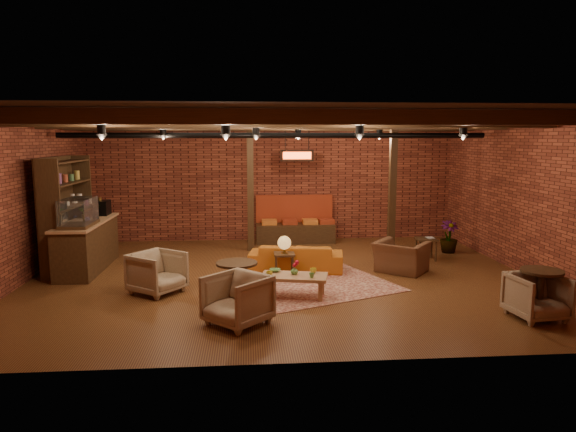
{
  "coord_description": "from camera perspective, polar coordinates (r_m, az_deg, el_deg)",
  "views": [
    {
      "loc": [
        -0.68,
        -10.03,
        2.78
      ],
      "look_at": [
        0.14,
        0.2,
        1.23
      ],
      "focal_mm": 32.0,
      "sensor_mm": 36.0,
      "label": 1
    }
  ],
  "objects": [
    {
      "name": "service_sign",
      "position": [
        13.2,
        1.0,
        6.74
      ],
      "size": [
        0.86,
        0.06,
        0.3
      ],
      "primitive_type": "cube",
      "color": "#E84717",
      "rests_on": "ceiling"
    },
    {
      "name": "ceiling_beams",
      "position": [
        10.06,
        -0.7,
        10.32
      ],
      "size": [
        9.8,
        6.4,
        0.22
      ],
      "primitive_type": null,
      "color": "black",
      "rests_on": "ceiling"
    },
    {
      "name": "ceiling",
      "position": [
        10.07,
        -0.7,
        11.0
      ],
      "size": [
        10.0,
        8.0,
        0.02
      ],
      "primitive_type": "cube",
      "color": "black",
      "rests_on": "wall_back"
    },
    {
      "name": "side_table_lamp",
      "position": [
        10.27,
        -0.41,
        -3.35
      ],
      "size": [
        0.42,
        0.42,
        0.86
      ],
      "rotation": [
        0.0,
        0.0,
        -0.02
      ],
      "color": "black",
      "rests_on": "floor"
    },
    {
      "name": "wall_front",
      "position": [
        6.19,
        1.85,
        -2.39
      ],
      "size": [
        10.0,
        0.02,
        3.2
      ],
      "primitive_type": "cube",
      "color": "maroon",
      "rests_on": "ground"
    },
    {
      "name": "armchair_b",
      "position": [
        7.82,
        -5.66,
        -8.98
      ],
      "size": [
        1.12,
        1.12,
        0.84
      ],
      "primitive_type": "imported",
      "rotation": [
        0.0,
        0.0,
        -0.78
      ],
      "color": "#BEB193",
      "rests_on": "floor"
    },
    {
      "name": "wall_back",
      "position": [
        14.1,
        -1.8,
        3.8
      ],
      "size": [
        10.0,
        0.02,
        3.2
      ],
      "primitive_type": "cube",
      "color": "maroon",
      "rests_on": "ground"
    },
    {
      "name": "armchair_a",
      "position": [
        9.61,
        -14.34,
        -5.89
      ],
      "size": [
        1.09,
        1.1,
        0.84
      ],
      "primitive_type": "imported",
      "rotation": [
        0.0,
        0.0,
        0.93
      ],
      "color": "#BEB193",
      "rests_on": "floor"
    },
    {
      "name": "rug",
      "position": [
        9.89,
        1.45,
        -7.68
      ],
      "size": [
        3.99,
        3.58,
        0.01
      ],
      "primitive_type": "cube",
      "rotation": [
        0.0,
        0.0,
        0.39
      ],
      "color": "maroon",
      "rests_on": "floor"
    },
    {
      "name": "coffee_table",
      "position": [
        9.11,
        0.61,
        -6.83
      ],
      "size": [
        1.25,
        0.81,
        0.65
      ],
      "rotation": [
        0.0,
        0.0,
        -0.21
      ],
      "color": "#AB824F",
      "rests_on": "floor"
    },
    {
      "name": "ceiling_spotlights",
      "position": [
        10.06,
        -0.7,
        9.06
      ],
      "size": [
        6.4,
        4.4,
        0.28
      ],
      "primitive_type": null,
      "color": "black",
      "rests_on": "ceiling"
    },
    {
      "name": "post_left",
      "position": [
        12.69,
        -4.2,
        3.25
      ],
      "size": [
        0.16,
        0.16,
        3.2
      ],
      "primitive_type": "cube",
      "color": "black",
      "rests_on": "ground"
    },
    {
      "name": "floor",
      "position": [
        10.43,
        -0.67,
        -6.84
      ],
      "size": [
        10.0,
        10.0,
        0.0
      ],
      "primitive_type": "plane",
      "color": "#3B1A0E",
      "rests_on": "ground"
    },
    {
      "name": "ceiling_pipe",
      "position": [
        11.65,
        -1.24,
        8.95
      ],
      "size": [
        9.6,
        0.12,
        0.12
      ],
      "primitive_type": "cylinder",
      "rotation": [
        0.0,
        1.57,
        0.0
      ],
      "color": "black",
      "rests_on": "ceiling"
    },
    {
      "name": "plant_counter",
      "position": [
        11.82,
        -20.84,
        0.46
      ],
      "size": [
        0.35,
        0.39,
        0.3
      ],
      "primitive_type": "imported",
      "color": "#337F33",
      "rests_on": "service_counter"
    },
    {
      "name": "plant_tall",
      "position": [
        13.07,
        17.61,
        1.18
      ],
      "size": [
        1.4,
        1.4,
        2.36
      ],
      "primitive_type": "imported",
      "rotation": [
        0.0,
        0.0,
        0.06
      ],
      "color": "#4C7F4C",
      "rests_on": "floor"
    },
    {
      "name": "banquette",
      "position": [
        13.83,
        0.8,
        -0.88
      ],
      "size": [
        2.1,
        0.7,
        1.0
      ],
      "primitive_type": null,
      "color": "#9E341A",
      "rests_on": "ground"
    },
    {
      "name": "post_right",
      "position": [
        12.58,
        11.52,
        3.05
      ],
      "size": [
        0.16,
        0.16,
        3.2
      ],
      "primitive_type": "cube",
      "color": "black",
      "rests_on": "ground"
    },
    {
      "name": "wall_left",
      "position": [
        10.99,
        -27.7,
        1.45
      ],
      "size": [
        0.02,
        8.0,
        3.2
      ],
      "primitive_type": "cube",
      "color": "maroon",
      "rests_on": "ground"
    },
    {
      "name": "armchair_right",
      "position": [
        11.0,
        12.46,
        -3.9
      ],
      "size": [
        1.18,
        1.13,
        0.87
      ],
      "primitive_type": "imported",
      "rotation": [
        0.0,
        0.0,
        2.46
      ],
      "color": "brown",
      "rests_on": "floor"
    },
    {
      "name": "service_counter",
      "position": [
        11.72,
        -21.47,
        -1.72
      ],
      "size": [
        0.8,
        2.5,
        1.6
      ],
      "primitive_type": null,
      "color": "black",
      "rests_on": "ground"
    },
    {
      "name": "shelving_hutch",
      "position": [
        11.88,
        -23.28,
        0.26
      ],
      "size": [
        0.52,
        2.0,
        2.4
      ],
      "primitive_type": null,
      "color": "black",
      "rests_on": "ground"
    },
    {
      "name": "side_table_book",
      "position": [
        12.23,
        15.12,
        -2.58
      ],
      "size": [
        0.49,
        0.49,
        0.53
      ],
      "rotation": [
        0.0,
        0.0,
        -0.08
      ],
      "color": "black",
      "rests_on": "floor"
    },
    {
      "name": "armchair_far",
      "position": [
        8.92,
        25.98,
        -7.84
      ],
      "size": [
        0.84,
        0.8,
        0.78
      ],
      "primitive_type": "imported",
      "rotation": [
        0.0,
        0.0,
        0.12
      ],
      "color": "#BEB193",
      "rests_on": "floor"
    },
    {
      "name": "round_table_right",
      "position": [
        9.02,
        26.29,
        -6.92
      ],
      "size": [
        0.64,
        0.64,
        0.75
      ],
      "color": "black",
      "rests_on": "floor"
    },
    {
      "name": "sofa",
      "position": [
        10.9,
        0.91,
        -4.62
      ],
      "size": [
        2.07,
        1.08,
        0.57
      ],
      "primitive_type": "imported",
      "rotation": [
        0.0,
        0.0,
        2.98
      ],
      "color": "#AB5A17",
      "rests_on": "floor"
    },
    {
      "name": "round_table_left",
      "position": [
        8.74,
        -5.7,
        -6.62
      ],
      "size": [
        0.7,
        0.7,
        0.73
      ],
      "color": "black",
      "rests_on": "floor"
    },
    {
      "name": "wall_right",
      "position": [
        11.59,
        24.82,
        1.97
      ],
      "size": [
        0.02,
        8.0,
        3.2
      ],
      "primitive_type": "cube",
      "color": "maroon",
      "rests_on": "ground"
    }
  ]
}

